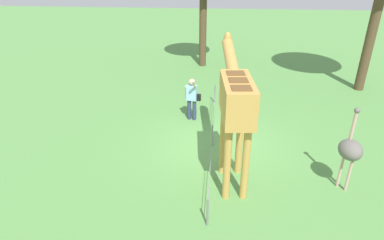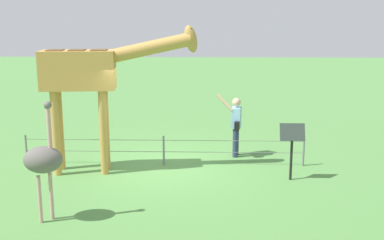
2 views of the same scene
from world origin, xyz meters
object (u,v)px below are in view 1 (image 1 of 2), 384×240
Objects in this scene: visitor at (192,97)px; ostrich at (350,150)px; info_sign at (242,86)px; giraffe at (235,100)px.

ostrich is (-3.71, -4.24, 0.27)m from visitor.
info_sign is (1.17, -1.84, 0.05)m from visitor.
ostrich is 5.44m from info_sign.
visitor is (3.47, 1.36, -1.41)m from giraffe.
visitor is at bearing 21.35° from giraffe.
giraffe is at bearing 174.09° from info_sign.
giraffe reaches higher than info_sign.
visitor is 0.76× the size of ostrich.
giraffe reaches higher than visitor.
ostrich reaches higher than visitor.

